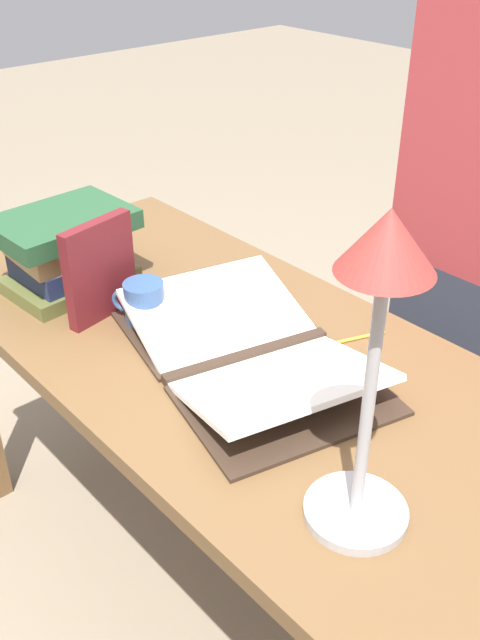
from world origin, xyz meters
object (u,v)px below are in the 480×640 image
object	(u,v)px
open_book	(247,351)
book_stack_tall	(66,250)
coffee_mug	(144,303)
pencil	(353,339)
book_standing_upright	(100,270)
reading_lamp	(378,324)
person_reader	(475,250)

from	to	relation	value
open_book	book_stack_tall	xyz separation A→B (m)	(0.50, 0.11, 0.07)
book_stack_tall	coffee_mug	xyz separation A→B (m)	(-0.25, -0.04, -0.05)
pencil	book_standing_upright	bearing A→B (deg)	37.56
reading_lamp	book_stack_tall	bearing A→B (deg)	-2.65
pencil	person_reader	world-z (taller)	person_reader
open_book	person_reader	distance (m)	0.66
book_stack_tall	reading_lamp	world-z (taller)	reading_lamp
book_standing_upright	person_reader	xyz separation A→B (m)	(-0.42, -0.77, -0.05)
open_book	book_standing_upright	size ratio (longest dim) A/B	2.94
book_stack_tall	book_standing_upright	bearing A→B (deg)	176.66
open_book	reading_lamp	size ratio (longest dim) A/B	1.31
book_stack_tall	person_reader	world-z (taller)	person_reader
open_book	book_standing_upright	xyz separation A→B (m)	(0.34, 0.12, 0.09)
coffee_mug	person_reader	xyz separation A→B (m)	(-0.33, -0.72, 0.01)
book_standing_upright	person_reader	distance (m)	0.88
open_book	reading_lamp	xyz separation A→B (m)	(-0.41, 0.15, 0.31)
coffee_mug	reading_lamp	bearing A→B (deg)	173.11
book_standing_upright	pencil	size ratio (longest dim) A/B	1.57
pencil	person_reader	bearing A→B (deg)	-88.70
book_stack_tall	pencil	bearing A→B (deg)	-151.58
open_book	book_standing_upright	bearing A→B (deg)	32.88
book_stack_tall	person_reader	xyz separation A→B (m)	(-0.58, -0.76, -0.03)
open_book	person_reader	xyz separation A→B (m)	(-0.08, -0.65, 0.04)
book_standing_upright	pencil	bearing A→B (deg)	-153.32
book_stack_tall	coffee_mug	bearing A→B (deg)	-171.40
reading_lamp	open_book	bearing A→B (deg)	-20.07
book_standing_upright	pencil	world-z (taller)	book_standing_upright
open_book	book_stack_tall	bearing A→B (deg)	25.92
book_standing_upright	book_stack_tall	bearing A→B (deg)	-14.22
book_stack_tall	book_standing_upright	size ratio (longest dim) A/B	1.38
reading_lamp	pencil	xyz separation A→B (m)	(0.32, -0.36, -0.33)
book_standing_upright	reading_lamp	distance (m)	0.78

